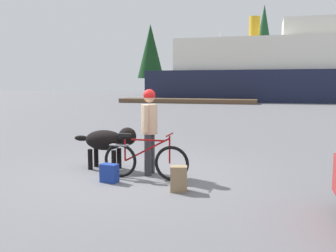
{
  "coord_description": "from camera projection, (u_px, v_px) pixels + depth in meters",
  "views": [
    {
      "loc": [
        2.46,
        -6.64,
        1.81
      ],
      "look_at": [
        0.25,
        1.39,
        0.84
      ],
      "focal_mm": 38.93,
      "sensor_mm": 36.0,
      "label": 1
    }
  ],
  "objects": [
    {
      "name": "sailboat_moored",
      "position": [
        219.0,
        95.0,
        40.3
      ],
      "size": [
        6.69,
        1.87,
        7.68
      ],
      "color": "silver",
      "rests_on": "ground_plane"
    },
    {
      "name": "bicycle",
      "position": [
        145.0,
        160.0,
        6.9
      ],
      "size": [
        1.69,
        0.44,
        0.88
      ],
      "color": "black",
      "rests_on": "ground_plane"
    },
    {
      "name": "person_cyclist",
      "position": [
        149.0,
        124.0,
        7.19
      ],
      "size": [
        0.32,
        0.53,
        1.7
      ],
      "color": "#333338",
      "rests_on": "ground_plane"
    },
    {
      "name": "handbag_pannier",
      "position": [
        109.0,
        173.0,
        6.7
      ],
      "size": [
        0.34,
        0.23,
        0.34
      ],
      "primitive_type": "cube",
      "rotation": [
        0.0,
        0.0,
        -0.16
      ],
      "color": "navy",
      "rests_on": "ground_plane"
    },
    {
      "name": "dog",
      "position": [
        109.0,
        141.0,
        7.68
      ],
      "size": [
        1.41,
        0.5,
        0.91
      ],
      "color": "black",
      "rests_on": "ground_plane"
    },
    {
      "name": "backpack",
      "position": [
        179.0,
        179.0,
        6.13
      ],
      "size": [
        0.32,
        0.26,
        0.43
      ],
      "primitive_type": "cube",
      "rotation": [
        0.0,
        0.0,
        0.23
      ],
      "color": "#8C7251",
      "rests_on": "ground_plane"
    },
    {
      "name": "ferry_boat",
      "position": [
        288.0,
        71.0,
        37.44
      ],
      "size": [
        27.94,
        8.81,
        8.72
      ],
      "color": "#191E38",
      "rests_on": "ground_plane"
    },
    {
      "name": "ground_plane",
      "position": [
        137.0,
        175.0,
        7.22
      ],
      "size": [
        160.0,
        160.0,
        0.0
      ],
      "primitive_type": "plane",
      "color": "slate"
    },
    {
      "name": "pine_tree_far_left",
      "position": [
        151.0,
        51.0,
        58.46
      ],
      "size": [
        4.25,
        4.25,
        11.26
      ],
      "color": "#4C331E",
      "rests_on": "ground_plane"
    },
    {
      "name": "dock_pier",
      "position": [
        187.0,
        101.0,
        34.08
      ],
      "size": [
        12.8,
        2.42,
        0.4
      ],
      "primitive_type": "cube",
      "color": "brown",
      "rests_on": "ground_plane"
    },
    {
      "name": "pine_tree_center",
      "position": [
        264.0,
        39.0,
        51.42
      ],
      "size": [
        3.39,
        3.39,
        12.86
      ],
      "color": "#4C331E",
      "rests_on": "ground_plane"
    }
  ]
}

